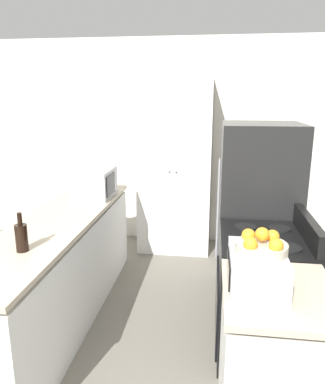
{
  "coord_description": "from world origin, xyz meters",
  "views": [
    {
      "loc": [
        0.45,
        -1.38,
        1.9
      ],
      "look_at": [
        0.0,
        1.87,
        1.05
      ],
      "focal_mm": 35.0,
      "sensor_mm": 36.0,
      "label": 1
    }
  ],
  "objects": [
    {
      "name": "toaster_oven",
      "position": [
        0.69,
        0.48,
        1.01
      ],
      "size": [
        0.3,
        0.43,
        0.2
      ],
      "color": "#B2B2B7",
      "rests_on": "counter_right"
    },
    {
      "name": "refrigerator",
      "position": [
        0.87,
        2.02,
        0.83
      ],
      "size": [
        0.72,
        0.73,
        1.67
      ],
      "color": "black",
      "rests_on": "ground_plane"
    },
    {
      "name": "microwave",
      "position": [
        -0.73,
        2.14,
        1.05
      ],
      "size": [
        0.36,
        0.46,
        0.28
      ],
      "color": "#B2B2B7",
      "rests_on": "counter_left"
    },
    {
      "name": "counter_right",
      "position": [
        0.82,
        0.46,
        0.44
      ],
      "size": [
        0.6,
        0.71,
        0.91
      ],
      "color": "silver",
      "rests_on": "ground_plane"
    },
    {
      "name": "counter_left",
      "position": [
        -0.82,
        1.39,
        0.44
      ],
      "size": [
        0.6,
        2.58,
        0.91
      ],
      "color": "silver",
      "rests_on": "ground_plane"
    },
    {
      "name": "wall_back",
      "position": [
        0.0,
        3.44,
        1.3
      ],
      "size": [
        7.0,
        0.06,
        2.6
      ],
      "color": "silver",
      "rests_on": "ground_plane"
    },
    {
      "name": "fruit_bowl",
      "position": [
        0.71,
        0.48,
        1.15
      ],
      "size": [
        0.27,
        0.27,
        0.14
      ],
      "color": "#B2A893",
      "rests_on": "toaster_oven"
    },
    {
      "name": "stove",
      "position": [
        0.84,
        1.23,
        0.46
      ],
      "size": [
        0.66,
        0.79,
        1.07
      ],
      "color": "black",
      "rests_on": "ground_plane"
    },
    {
      "name": "wine_bottle",
      "position": [
        -0.78,
        0.75,
        1.01
      ],
      "size": [
        0.08,
        0.08,
        0.26
      ],
      "color": "black",
      "rests_on": "counter_left"
    },
    {
      "name": "pantry_cabinet",
      "position": [
        -0.01,
        3.11,
        1.05
      ],
      "size": [
        0.87,
        0.58,
        2.11
      ],
      "color": "silver",
      "rests_on": "ground_plane"
    }
  ]
}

